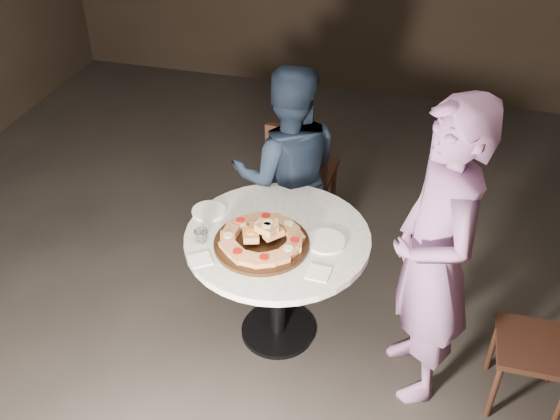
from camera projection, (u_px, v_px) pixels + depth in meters
The scene contains 13 objects.
floor at pixel (258, 339), 3.71m from camera, with size 7.00×7.00×0.00m, color black.
table at pixel (278, 255), 3.39m from camera, with size 1.23×1.23×0.75m.
serving_board at pixel (262, 243), 3.24m from camera, with size 0.50×0.50×0.02m, color black.
focaccia_pile at pixel (262, 236), 3.21m from camera, with size 0.44×0.45×0.12m.
plate_left at pixel (209, 211), 3.47m from camera, with size 0.19×0.19×0.01m, color white.
plate_right at pixel (325, 241), 3.26m from camera, with size 0.21×0.21×0.01m, color white.
water_glass at pixel (201, 236), 3.25m from camera, with size 0.07×0.07×0.07m, color silver.
napkin_near at pixel (201, 260), 3.15m from camera, with size 0.11×0.11×0.01m, color white.
napkin_far at pixel (318, 273), 3.06m from camera, with size 0.11×0.11×0.01m, color white.
chair_far at pixel (301, 169), 4.26m from camera, with size 0.44×0.45×0.89m.
chair_right at pixel (556, 341), 3.08m from camera, with size 0.40×0.38×0.81m.
diner_navy at pixel (287, 174), 3.84m from camera, with size 0.70×0.54×1.43m, color black.
diner_teal at pixel (433, 259), 2.99m from camera, with size 0.62×0.41×1.71m, color slate.
Camera 1 is at (0.79, -2.41, 2.82)m, focal length 40.00 mm.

